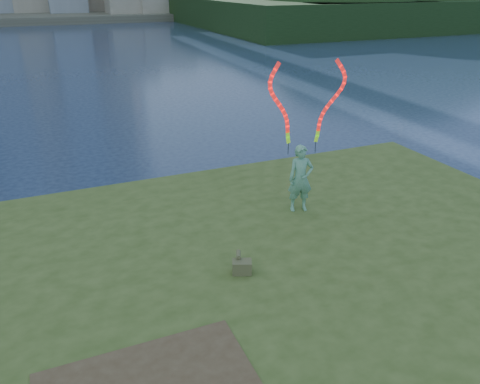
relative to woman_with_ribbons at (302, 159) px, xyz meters
name	(u,v)px	position (x,y,z in m)	size (l,w,h in m)	color
ground	(223,296)	(-2.83, -1.70, -2.19)	(320.00, 320.00, 0.00)	#17233B
grassy_knoll	(269,354)	(-2.83, -3.99, -1.86)	(20.00, 18.00, 0.80)	#384819
far_shore	(44,14)	(-2.83, 93.30, -1.59)	(320.00, 40.00, 1.20)	#4A4536
wooded_hill	(417,20)	(56.74, 58.26, -2.04)	(78.00, 50.00, 63.00)	black
woman_with_ribbons	(302,159)	(0.00, 0.00, 0.00)	(2.05, 0.66, 4.13)	#106A3A
canvas_bag	(242,266)	(-2.55, -2.12, -1.24)	(0.47, 0.53, 0.38)	#4E4B29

